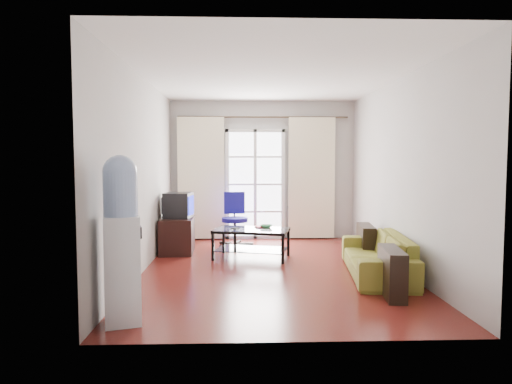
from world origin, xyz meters
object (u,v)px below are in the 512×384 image
task_chair (235,230)px  crt_tv (177,205)px  coffee_table (252,239)px  water_cooler (121,236)px  sofa (377,255)px  tv_stand (177,235)px

task_chair → crt_tv: bearing=-153.2°
coffee_table → task_chair: (-0.28, 1.06, -0.01)m
crt_tv → water_cooler: bearing=-84.5°
crt_tv → task_chair: crt_tv is taller
sofa → tv_stand: 3.32m
tv_stand → coffee_table: bearing=-23.4°
tv_stand → sofa: bearing=-30.7°
crt_tv → task_chair: (0.96, 0.54, -0.51)m
crt_tv → task_chair: bearing=36.2°
sofa → task_chair: size_ratio=2.02×
water_cooler → task_chair: bearing=58.8°
task_chair → water_cooler: (-1.02, -3.91, 0.55)m
sofa → water_cooler: bearing=-52.9°
crt_tv → sofa: bearing=-22.9°
task_chair → coffee_table: bearing=-78.2°
coffee_table → tv_stand: tv_stand is taller
crt_tv → task_chair: 1.21m
tv_stand → crt_tv: (0.00, 0.02, 0.50)m
water_cooler → crt_tv: bearing=72.3°
sofa → water_cooler: (-2.96, -1.72, 0.56)m
coffee_table → water_cooler: bearing=-114.5°
sofa → crt_tv: (-2.89, 1.64, 0.52)m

